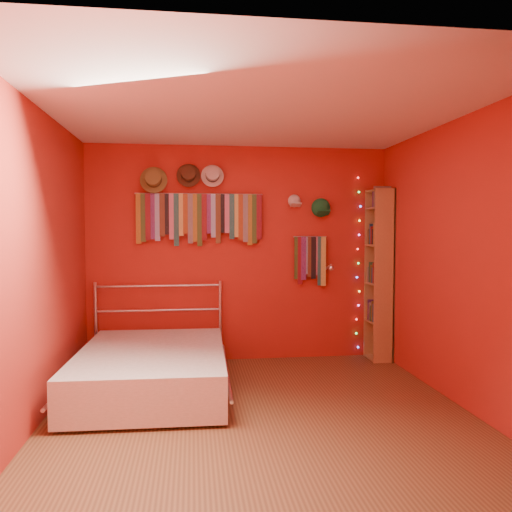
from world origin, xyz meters
name	(u,v)px	position (x,y,z in m)	size (l,w,h in m)	color
ground	(260,413)	(0.00, 0.00, 0.00)	(3.50, 3.50, 0.00)	brown
back_wall	(240,254)	(0.00, 1.75, 1.25)	(3.50, 0.02, 2.50)	#AF271C
right_wall	(459,262)	(1.75, 0.00, 1.25)	(0.02, 3.50, 2.50)	#AF271C
left_wall	(37,266)	(-1.75, 0.00, 1.25)	(0.02, 3.50, 2.50)	#AF271C
ceiling	(260,110)	(0.00, 0.00, 2.50)	(3.50, 3.50, 0.02)	white
tie_rack	(200,216)	(-0.46, 1.68, 1.69)	(1.45, 0.03, 0.60)	silver
small_tie_rack	(310,258)	(0.83, 1.68, 1.20)	(0.40, 0.03, 0.59)	silver
fedora_olive	(153,179)	(-0.98, 1.65, 2.10)	(0.31, 0.17, 0.30)	olive
fedora_brown	(188,174)	(-0.59, 1.66, 2.15)	(0.27, 0.15, 0.27)	#442918
fedora_white	(213,175)	(-0.32, 1.66, 2.15)	(0.26, 0.14, 0.26)	beige
cap_white	(294,201)	(0.64, 1.70, 1.87)	(0.16, 0.21, 0.16)	silver
cap_green	(321,208)	(0.96, 1.70, 1.79)	(0.20, 0.25, 0.20)	#176A32
fairy_lights	(358,263)	(1.43, 1.71, 1.13)	(0.06, 0.02, 2.07)	#FF3333
reading_lamp	(330,268)	(1.03, 1.53, 1.09)	(0.06, 0.28, 0.08)	silver
bookshelf	(382,274)	(1.66, 1.53, 1.02)	(0.25, 0.34, 2.00)	#9B7346
bed	(152,369)	(-0.93, 0.66, 0.22)	(1.47, 1.97, 0.95)	silver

